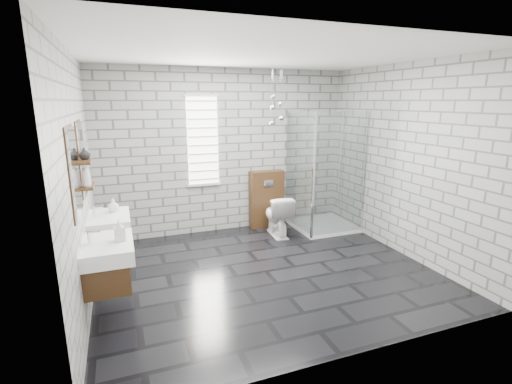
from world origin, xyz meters
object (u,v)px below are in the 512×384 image
toilet (277,215)px  cistern_panel (266,199)px  vanity_right (106,223)px  shower_enclosure (322,202)px  vanity_left (104,251)px

toilet → cistern_panel: bearing=-85.9°
vanity_right → cistern_panel: (2.59, 1.27, -0.26)m
vanity_right → toilet: 2.74m
shower_enclosure → vanity_left: bearing=-154.0°
cistern_panel → toilet: (0.00, -0.49, -0.16)m
vanity_left → toilet: 3.12m
vanity_right → toilet: vanity_right is taller
vanity_right → shower_enclosure: (3.41, 0.75, -0.25)m
toilet → vanity_right: bearing=20.9°
vanity_right → toilet: (2.59, 0.78, -0.42)m
toilet → shower_enclosure: bearing=-178.0°
vanity_left → shower_enclosure: 3.80m
vanity_right → cistern_panel: 2.90m
vanity_left → shower_enclosure: (3.41, 1.66, -0.25)m
cistern_panel → shower_enclosure: (0.82, -0.52, 0.00)m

